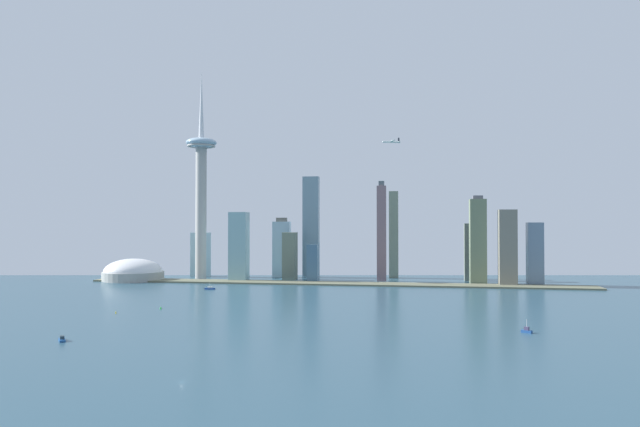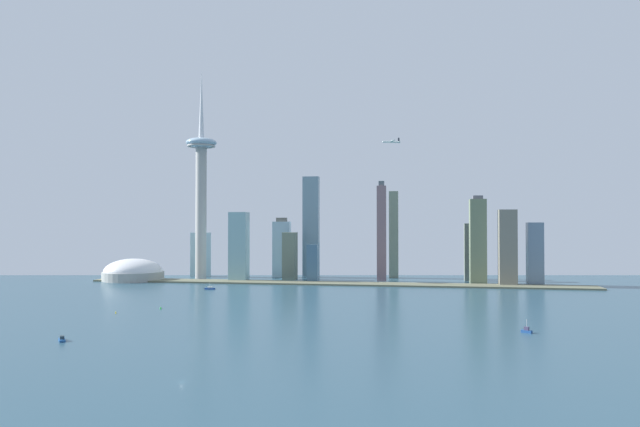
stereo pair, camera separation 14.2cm
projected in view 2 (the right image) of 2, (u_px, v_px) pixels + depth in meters
The scene contains 22 objects.
ground_plane at pixel (182, 382), 319.15m from camera, with size 6000.00×6000.00×0.00m, color #2A4A5A.
waterfront_pier at pixel (333, 283), 847.46m from camera, with size 719.54×43.48×2.23m, color #63654E.
observation_tower at pixel (201, 178), 928.60m from camera, with size 47.64×47.64×326.64m.
stadium_dome at pixel (133, 273), 906.67m from camera, with size 91.90×91.90×39.63m.
skyscraper_0 at pixel (239, 247), 897.20m from camera, with size 27.11×21.79×103.74m.
skyscraper_1 at pixel (313, 263), 878.66m from camera, with size 16.28×16.14×55.24m.
skyscraper_2 at pixel (201, 255), 973.01m from camera, with size 26.85×23.23×72.10m.
skyscraper_3 at pixel (290, 256), 923.34m from camera, with size 19.67×24.18×72.93m.
skyscraper_4 at pixel (508, 248), 825.84m from camera, with size 24.28×19.63×105.81m.
skyscraper_5 at pixel (311, 227), 969.74m from camera, with size 26.25×13.00×163.39m.
skyscraper_6 at pixel (394, 235), 950.46m from camera, with size 14.30×12.61×138.35m.
skyscraper_7 at pixel (535, 254), 832.40m from camera, with size 21.42×19.83×87.92m.
skyscraper_8 at pixel (478, 241), 849.87m from camera, with size 22.85×26.25×126.39m.
skyscraper_9 at pixel (470, 252), 900.52m from camera, with size 16.63×17.40×86.77m.
skyscraper_10 at pixel (282, 249), 961.27m from camera, with size 28.00×13.87×96.23m.
skyscraper_11 at pixel (382, 232), 894.96m from camera, with size 13.51×12.03×150.68m.
boat_0 at pixel (210, 288), 778.50m from camera, with size 13.55×4.54×10.47m.
boat_1 at pixel (62, 339), 431.73m from camera, with size 10.42×11.90×3.88m.
boat_2 at pixel (527, 331), 464.35m from camera, with size 8.58×7.00×10.71m.
channel_buoy_0 at pixel (116, 312), 567.08m from camera, with size 1.26×1.26×2.59m, color yellow.
channel_buoy_1 at pixel (161, 308), 597.20m from camera, with size 1.97×1.97×2.58m, color green.
airplane at pixel (391, 142), 860.44m from camera, with size 25.87×27.01×7.60m.
Camera 2 is at (128.92, -303.09, 84.31)m, focal length 33.40 mm.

